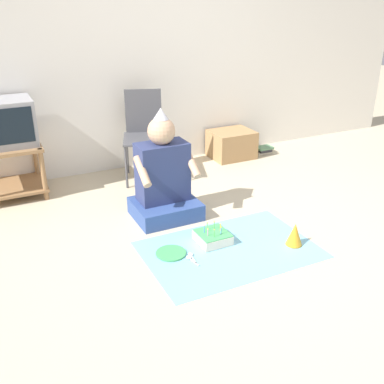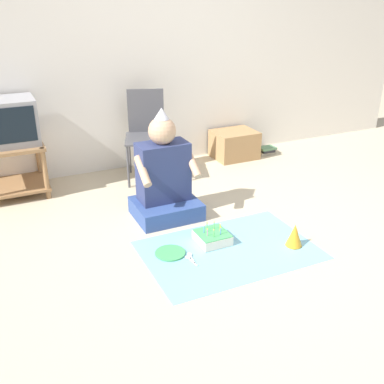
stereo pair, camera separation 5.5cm
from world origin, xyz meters
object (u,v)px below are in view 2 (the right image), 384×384
at_px(tv, 4,122).
at_px(party_hat_blue, 295,235).
at_px(folding_chair, 146,129).
at_px(person_seated, 164,179).
at_px(paper_plate, 170,253).
at_px(book_pile, 267,150).
at_px(birthday_cake, 212,237).
at_px(cardboard_box_stack, 234,144).

relative_size(tv, party_hat_blue, 3.23).
bearing_deg(folding_chair, party_hat_blue, -74.44).
relative_size(person_seated, paper_plate, 4.17).
distance_m(book_pile, birthday_cake, 2.18).
bearing_deg(cardboard_box_stack, folding_chair, -173.84).
relative_size(cardboard_box_stack, birthday_cake, 2.03).
distance_m(birthday_cake, party_hat_blue, 0.61).
bearing_deg(person_seated, cardboard_box_stack, 39.07).
distance_m(book_pile, party_hat_blue, 2.11).
distance_m(tv, birthday_cake, 2.12).
xyz_separation_m(cardboard_box_stack, party_hat_blue, (-0.58, -1.91, -0.06)).
height_order(folding_chair, birthday_cake, folding_chair).
relative_size(folding_chair, birthday_cake, 3.74).
xyz_separation_m(tv, folding_chair, (1.28, -0.10, -0.19)).
bearing_deg(tv, birthday_cake, -51.69).
distance_m(tv, party_hat_blue, 2.67).
relative_size(tv, birthday_cake, 2.39).
bearing_deg(cardboard_box_stack, person_seated, -140.93).
bearing_deg(folding_chair, cardboard_box_stack, 6.16).
bearing_deg(tv, paper_plate, -60.63).
distance_m(tv, folding_chair, 1.30).
relative_size(cardboard_box_stack, person_seated, 0.51).
distance_m(cardboard_box_stack, paper_plate, 2.19).
relative_size(birthday_cake, party_hat_blue, 1.35).
relative_size(folding_chair, cardboard_box_stack, 1.84).
height_order(folding_chair, party_hat_blue, folding_chair).
xyz_separation_m(tv, person_seated, (1.11, -1.01, -0.36)).
bearing_deg(folding_chair, birthday_cake, -91.06).
bearing_deg(tv, book_pile, -0.70).
height_order(folding_chair, book_pile, folding_chair).
relative_size(tv, paper_plate, 2.53).
height_order(folding_chair, person_seated, person_seated).
bearing_deg(folding_chair, book_pile, 2.64).
height_order(person_seated, paper_plate, person_seated).
xyz_separation_m(folding_chair, party_hat_blue, (0.50, -1.79, -0.40)).
bearing_deg(paper_plate, birthday_cake, 2.91).
xyz_separation_m(cardboard_box_stack, person_seated, (-1.26, -1.02, 0.17)).
relative_size(birthday_cake, paper_plate, 1.06).
xyz_separation_m(book_pile, birthday_cake, (-1.52, -1.56, 0.00)).
relative_size(cardboard_box_stack, book_pile, 2.29).
relative_size(tv, book_pile, 2.70).
bearing_deg(folding_chair, tv, 175.41).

